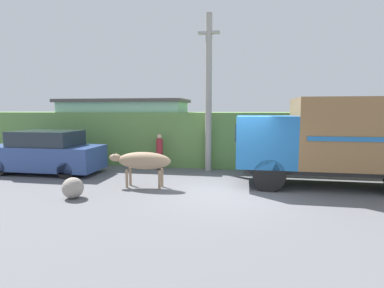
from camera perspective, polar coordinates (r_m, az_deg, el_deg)
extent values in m
plane|color=slate|center=(9.77, 7.46, -9.25)|extent=(60.00, 60.00, 0.00)
cube|color=#608C47|center=(15.97, 8.63, 1.46)|extent=(32.00, 5.43, 2.52)
cube|color=#8CC69E|center=(15.84, -12.72, 2.24)|extent=(6.18, 2.40, 3.02)
cube|color=#4C4742|center=(15.81, -12.87, 8.00)|extent=(6.48, 2.70, 0.16)
cube|color=#2D2D2D|center=(11.46, 25.05, -4.29)|extent=(5.99, 1.86, 0.18)
cube|color=#236BB2|center=(10.95, 13.70, 0.71)|extent=(1.95, 2.32, 1.73)
cube|color=#232D38|center=(10.91, 8.51, 2.45)|extent=(0.04, 1.97, 0.61)
cube|color=olive|center=(11.60, 30.02, 1.86)|extent=(4.56, 2.32, 2.34)
cube|color=#236BB2|center=(10.51, 32.14, 0.70)|extent=(4.10, 0.03, 0.14)
cylinder|color=black|center=(10.22, 14.40, -5.64)|extent=(1.06, 0.51, 1.06)
ellipsoid|color=#9E7F60|center=(10.34, -9.10, -3.14)|extent=(1.87, 0.59, 0.59)
ellipsoid|color=#9E7F60|center=(10.72, -14.39, -2.53)|extent=(0.44, 0.26, 0.26)
cone|color=#B7AD93|center=(10.61, -14.63, -1.93)|extent=(0.06, 0.06, 0.11)
cone|color=#B7AD93|center=(10.79, -14.18, -1.77)|extent=(0.06, 0.06, 0.11)
cylinder|color=#9E7F60|center=(10.51, -12.33, -6.44)|extent=(0.09, 0.09, 0.63)
cylinder|color=#9E7F60|center=(10.81, -11.67, -6.07)|extent=(0.09, 0.09, 0.63)
cylinder|color=#9E7F60|center=(10.14, -6.22, -6.81)|extent=(0.09, 0.09, 0.63)
cylinder|color=#9E7F60|center=(10.44, -5.72, -6.41)|extent=(0.09, 0.09, 0.63)
cube|color=#334C8C|center=(14.00, -26.21, -2.27)|extent=(4.74, 1.84, 0.98)
cube|color=#232D38|center=(13.84, -25.98, 0.98)|extent=(2.61, 1.69, 0.62)
cylinder|color=black|center=(14.40, -32.70, -3.78)|extent=(0.66, 0.29, 0.66)
cylinder|color=black|center=(12.60, -22.81, -4.59)|extent=(0.66, 0.29, 0.66)
cube|color=#38332D|center=(13.38, -6.17, -3.33)|extent=(0.27, 0.19, 0.73)
cylinder|color=maroon|center=(13.28, -6.20, -0.41)|extent=(0.32, 0.32, 0.64)
sphere|color=#DBB28E|center=(13.24, -6.22, 1.42)|extent=(0.21, 0.21, 0.21)
cylinder|color=#9E998E|center=(12.93, 3.17, 9.48)|extent=(0.28, 0.28, 6.63)
cube|color=#9E998E|center=(13.30, 3.25, 20.39)|extent=(0.90, 0.22, 0.10)
sphere|color=gray|center=(9.76, -21.75, -7.77)|extent=(0.63, 0.63, 0.63)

